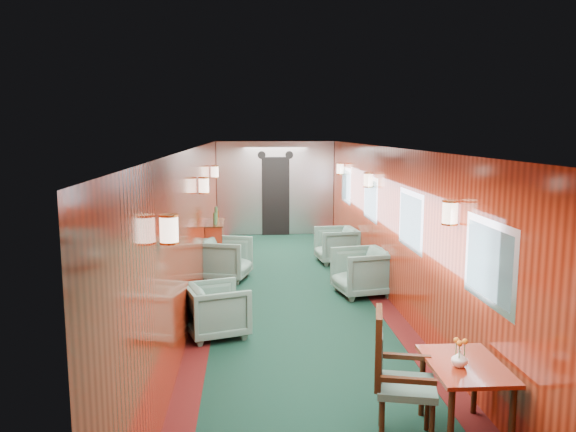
% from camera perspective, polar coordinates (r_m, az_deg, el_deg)
% --- Properties ---
extents(room, '(12.00, 12.10, 2.40)m').
position_cam_1_polar(room, '(8.46, 0.72, 1.76)').
color(room, black).
rests_on(room, ground).
extents(bulkhead, '(2.98, 0.17, 2.39)m').
position_cam_1_polar(bulkhead, '(14.37, -1.28, 2.78)').
color(bulkhead, silver).
rests_on(bulkhead, ground).
extents(windows_right, '(0.02, 8.60, 0.80)m').
position_cam_1_polar(windows_right, '(8.98, 10.09, 0.83)').
color(windows_right, silver).
rests_on(windows_right, ground).
extents(wall_sconces, '(2.97, 7.97, 0.25)m').
position_cam_1_polar(wall_sconces, '(9.01, 0.42, 3.17)').
color(wall_sconces, '#FFE3C6').
rests_on(wall_sconces, ground).
extents(dining_table, '(0.64, 0.90, 0.67)m').
position_cam_1_polar(dining_table, '(5.25, 17.54, -15.15)').
color(dining_table, maroon).
rests_on(dining_table, ground).
extents(side_chair, '(0.61, 0.63, 1.15)m').
position_cam_1_polar(side_chair, '(5.04, 10.68, -15.22)').
color(side_chair, '#1E4640').
rests_on(side_chair, ground).
extents(credenza, '(0.33, 1.05, 1.21)m').
position_cam_1_polar(credenza, '(10.82, -7.39, -3.00)').
color(credenza, maroon).
rests_on(credenza, ground).
extents(flower_vase, '(0.16, 0.16, 0.14)m').
position_cam_1_polar(flower_vase, '(5.10, 17.03, -13.67)').
color(flower_vase, white).
rests_on(flower_vase, dining_table).
extents(armchair_left_near, '(0.95, 0.94, 0.69)m').
position_cam_1_polar(armchair_left_near, '(7.44, -7.24, -9.45)').
color(armchair_left_near, '#1E4640').
rests_on(armchair_left_near, ground).
extents(armchair_left_far, '(1.02, 1.00, 0.75)m').
position_cam_1_polar(armchair_left_far, '(10.16, -6.33, -4.34)').
color(armchair_left_far, '#1E4640').
rests_on(armchair_left_far, ground).
extents(armchair_right_near, '(0.98, 0.96, 0.76)m').
position_cam_1_polar(armchair_right_near, '(9.23, 7.50, -5.66)').
color(armchair_right_near, '#1E4640').
rests_on(armchair_right_near, ground).
extents(armchair_right_far, '(0.87, 0.85, 0.72)m').
position_cam_1_polar(armchair_right_far, '(11.42, 4.92, -2.96)').
color(armchair_right_far, '#1E4640').
rests_on(armchair_right_far, ground).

